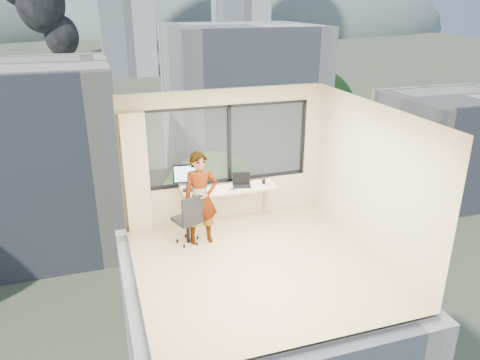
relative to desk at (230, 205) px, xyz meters
name	(u,v)px	position (x,y,z in m)	size (l,w,h in m)	color
floor	(258,265)	(0.00, -1.66, -0.38)	(4.00, 4.00, 0.01)	beige
ceiling	(261,112)	(0.00, -1.66, 2.23)	(4.00, 4.00, 0.01)	white
wall_front	(318,256)	(0.00, -3.66, 0.93)	(4.00, 0.01, 2.60)	beige
wall_left	(130,210)	(-2.00, -1.66, 0.93)	(0.01, 4.00, 2.60)	beige
wall_right	(370,179)	(2.00, -1.66, 0.93)	(0.01, 4.00, 2.60)	beige
window_wall	(227,144)	(0.05, 0.34, 1.15)	(3.30, 0.16, 1.55)	black
curtain	(136,174)	(-1.72, 0.22, 0.77)	(0.45, 0.14, 2.30)	beige
desk	(230,205)	(0.00, 0.00, 0.00)	(1.80, 0.60, 0.75)	#C8B386
chair	(187,218)	(-0.96, -0.55, 0.12)	(0.50, 0.50, 0.99)	black
person	(201,198)	(-0.71, -0.58, 0.48)	(0.62, 0.41, 1.70)	#2D2D33
monitor	(187,177)	(-0.80, 0.10, 0.64)	(0.53, 0.11, 0.53)	black
game_console	(186,186)	(-0.79, 0.26, 0.41)	(0.28, 0.23, 0.07)	white
laptop	(242,181)	(0.25, -0.01, 0.49)	(0.34, 0.36, 0.22)	black
cellphone	(232,189)	(0.03, -0.11, 0.38)	(0.10, 0.04, 0.01)	black
pen_cup	(264,181)	(0.70, -0.01, 0.42)	(0.07, 0.07, 0.09)	black
handbag	(243,177)	(0.33, 0.18, 0.48)	(0.28, 0.14, 0.21)	#0C4A4C
exterior_ground	(99,76)	(0.00, 118.34, -14.38)	(400.00, 400.00, 0.04)	#515B3D
near_bldg_a	(6,161)	(-9.00, 28.34, -7.38)	(16.00, 12.00, 14.00)	beige
near_bldg_b	(240,107)	(12.00, 36.34, -6.38)	(14.00, 13.00, 16.00)	white
near_bldg_c	(449,146)	(30.00, 26.34, -9.38)	(12.00, 10.00, 10.00)	beige
far_tower_b	(125,14)	(8.00, 118.34, 0.62)	(13.00, 13.00, 30.00)	silver
far_tower_c	(240,18)	(45.00, 138.34, -1.38)	(15.00, 15.00, 26.00)	silver
hill_b	(236,28)	(100.00, 318.34, -14.38)	(300.00, 220.00, 96.00)	slate
tree_b	(217,238)	(4.00, 16.34, -9.88)	(7.60, 7.60, 9.00)	#1C4D19
tree_c	(318,123)	(22.00, 38.34, -9.38)	(8.40, 8.40, 10.00)	#1C4D19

